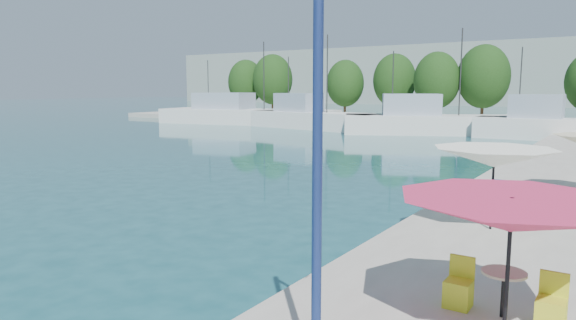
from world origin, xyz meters
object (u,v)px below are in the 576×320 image
Objects in this scene: trawler_01 at (244,115)px; trawler_03 at (434,123)px; umbrella_pink at (511,215)px; street_lamp at (335,104)px; trawler_04 at (557,127)px; umbrella_white at (494,158)px; trawler_02 at (312,119)px.

trawler_01 is 24.15m from trawler_03.
umbrella_pink is at bearing -58.13° from trawler_01.
umbrella_pink is 0.65× the size of street_lamp.
trawler_04 is at bearing -12.80° from trawler_01.
trawler_01 is 1.67× the size of trawler_04.
umbrella_pink is (37.99, -41.92, 1.39)m from trawler_01.
umbrella_white is (12.39, -34.28, 1.42)m from trawler_03.
street_lamp reaches higher than umbrella_pink.
trawler_01 is 4.55× the size of street_lamp.
trawler_02 is 1.20× the size of trawler_04.
trawler_02 is 23.52m from trawler_04.
trawler_03 reaches higher than umbrella_pink.
street_lamp is at bearing -98.73° from trawler_03.
trawler_02 reaches higher than umbrella_white.
trawler_02 and trawler_04 have the same top height.
umbrella_pink is 1.05× the size of umbrella_white.
trawler_03 is 10.41m from trawler_04.
trawler_01 and trawler_02 have the same top height.
umbrella_white is (36.50, -35.80, 1.43)m from trawler_01.
trawler_02 and trawler_03 have the same top height.
trawler_03 is (24.11, -1.52, 0.00)m from trawler_01.
trawler_03 is 36.48m from umbrella_white.
trawler_01 is 11.19m from trawler_02.
trawler_01 is 7.32× the size of umbrella_white.
street_lamp is at bearing -48.40° from trawler_02.
umbrella_white is at bearing -95.00° from trawler_03.
trawler_03 is 1.30× the size of trawler_04.
umbrella_pink is at bearing -95.91° from trawler_03.
umbrella_white is (1.98, -34.30, 1.42)m from trawler_04.
trawler_02 reaches higher than street_lamp.
trawler_01 is 1.28× the size of trawler_03.
umbrella_pink is (3.47, -40.43, 1.39)m from trawler_04.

